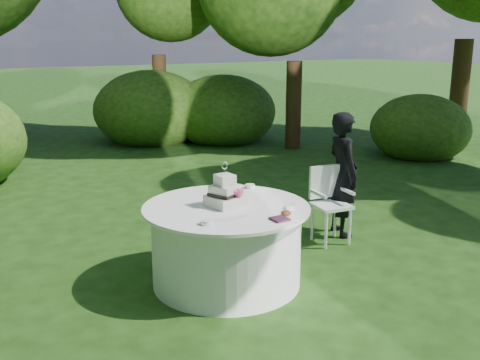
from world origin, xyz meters
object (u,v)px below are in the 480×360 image
at_px(guest, 343,174).
at_px(table, 226,245).
at_px(napkins, 280,219).
at_px(cake, 225,194).
at_px(chair, 328,198).

bearing_deg(guest, table, 119.48).
bearing_deg(napkins, table, 108.06).
bearing_deg(napkins, guest, 33.45).
height_order(guest, table, guest).
bearing_deg(cake, chair, 14.00).
xyz_separation_m(table, cake, (-0.00, 0.01, 0.50)).
xyz_separation_m(napkins, guest, (1.66, 1.09, -0.05)).
height_order(table, cake, cake).
relative_size(napkins, table, 0.09).
bearing_deg(guest, cake, 119.06).
relative_size(table, cake, 3.72).
bearing_deg(chair, cake, -166.00).
bearing_deg(guest, napkins, 137.70).
distance_m(napkins, table, 0.73).
distance_m(table, chair, 1.62).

